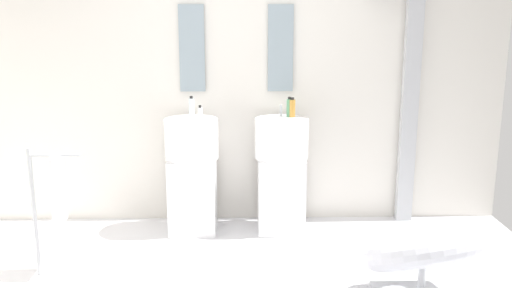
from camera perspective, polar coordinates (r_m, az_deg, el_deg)
The scene contains 12 objects.
rear_partition at distance 5.07m, azimuth -1.96°, elevation 6.67°, with size 4.80×0.10×2.60m, color silver.
pedestal_sink_left at distance 4.91m, azimuth -6.44°, elevation -2.82°, with size 0.46×0.46×1.09m.
pedestal_sink_right at distance 4.90m, azimuth 2.56°, elevation -2.79°, with size 0.46×0.46×1.09m.
vanity_mirror_left at distance 5.00m, azimuth -6.47°, elevation 9.56°, with size 0.22×0.03×0.75m, color #8C9EA8.
vanity_mirror_right at distance 4.99m, azimuth 2.49°, elevation 9.62°, with size 0.22×0.03×0.75m, color #8C9EA8.
shower_column at distance 5.19m, azimuth 15.08°, elevation 3.91°, with size 0.49×0.24×2.05m.
lounge_chair at distance 3.82m, azimuth 16.51°, elevation -10.86°, with size 1.02×1.03×0.65m.
towel_rack at distance 4.25m, azimuth -19.69°, elevation -4.62°, with size 0.37×0.22×0.95m.
soap_bottle_white at distance 4.69m, azimuth -5.65°, elevation 3.03°, with size 0.04×0.04×0.13m.
soap_bottle_amber at distance 4.87m, azimuth 3.68°, elevation 3.64°, with size 0.05×0.05×0.17m.
soap_bottle_clear at distance 4.92m, azimuth -6.52°, elevation 3.73°, with size 0.05×0.05×0.18m.
soap_bottle_green at distance 4.88m, azimuth 3.37°, elevation 3.69°, with size 0.05×0.05×0.17m.
Camera 1 is at (0.07, -3.39, 1.86)m, focal length 39.67 mm.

